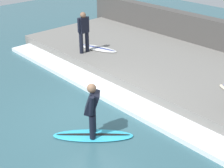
# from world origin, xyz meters

# --- Properties ---
(ground_plane) EXTENTS (28.00, 28.00, 0.00)m
(ground_plane) POSITION_xyz_m (0.00, 0.00, 0.00)
(ground_plane) COLOR #335B66
(concrete_ledge) EXTENTS (4.40, 12.67, 0.41)m
(concrete_ledge) POSITION_xyz_m (3.78, 0.00, 0.20)
(concrete_ledge) COLOR slate
(concrete_ledge) RESTS_ON ground_plane
(back_wall) EXTENTS (0.50, 13.30, 1.48)m
(back_wall) POSITION_xyz_m (6.23, 0.00, 0.74)
(back_wall) COLOR #474442
(back_wall) RESTS_ON ground_plane
(wave_foam_crest) EXTENTS (0.83, 12.03, 0.14)m
(wave_foam_crest) POSITION_xyz_m (1.17, 0.00, 0.07)
(wave_foam_crest) COLOR silver
(wave_foam_crest) RESTS_ON ground_plane
(surfboard_riding) EXTENTS (1.79, 1.75, 0.07)m
(surfboard_riding) POSITION_xyz_m (-0.59, -0.76, 0.03)
(surfboard_riding) COLOR #2DADD1
(surfboard_riding) RESTS_ON ground_plane
(surfer_riding) EXTENTS (0.52, 0.52, 1.39)m
(surfer_riding) POSITION_xyz_m (-0.59, -0.76, 0.84)
(surfer_riding) COLOR black
(surfer_riding) RESTS_ON surfboard_riding
(surfer_waiting_far) EXTENTS (0.51, 0.23, 1.51)m
(surfer_waiting_far) POSITION_xyz_m (2.22, 3.03, 1.26)
(surfer_waiting_far) COLOR black
(surfer_waiting_far) RESTS_ON concrete_ledge
(surfboard_waiting_far) EXTENTS (0.96, 1.69, 0.07)m
(surfboard_waiting_far) POSITION_xyz_m (2.80, 2.94, 0.44)
(surfboard_waiting_far) COLOR white
(surfboard_waiting_far) RESTS_ON concrete_ledge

